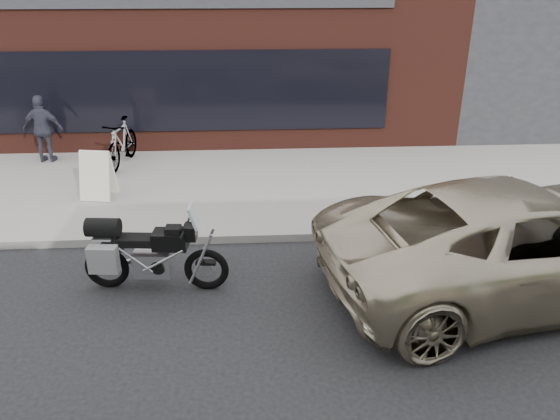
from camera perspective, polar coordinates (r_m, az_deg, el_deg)
ground at (r=6.63m, az=2.30°, el=-19.64°), size 120.00×120.00×0.00m
near_sidewalk at (r=12.60m, az=-0.69°, el=3.27°), size 44.00×6.00×0.15m
storefront at (r=18.94m, az=-8.09°, el=16.96°), size 14.00×10.07×4.50m
motorcycle at (r=8.51m, az=-13.94°, el=-4.45°), size 2.23×0.72×1.41m
minivan at (r=8.91m, az=23.96°, el=-2.89°), size 6.46×3.84×1.68m
bicycle_rear at (r=13.65m, az=-16.20°, el=6.78°), size 0.81×1.92×1.12m
sandwich_sign at (r=11.87m, az=-18.55°, el=3.58°), size 0.72×0.67×1.01m
cafe_patron_right at (r=14.47m, az=-23.51°, el=7.77°), size 0.99×0.47×1.64m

